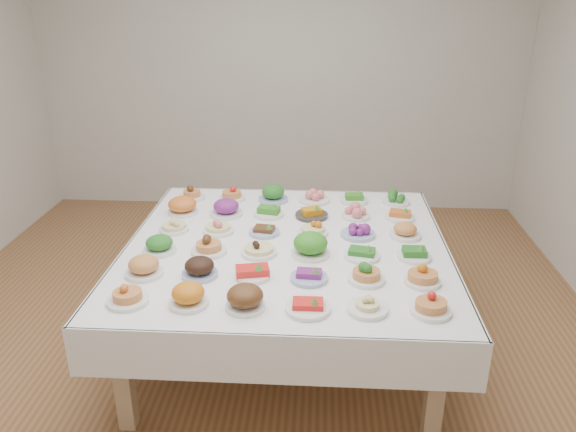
# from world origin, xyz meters

# --- Properties ---
(room_envelope) EXTENTS (5.02, 5.02, 2.81)m
(room_envelope) POSITION_xyz_m (0.00, 0.00, 1.83)
(room_envelope) COLOR #92613D
(room_envelope) RESTS_ON ground
(display_table) EXTENTS (2.03, 2.03, 0.75)m
(display_table) POSITION_xyz_m (0.24, -0.13, 0.68)
(display_table) COLOR white
(display_table) RESTS_ON ground
(dish_0) EXTENTS (0.21, 0.21, 0.11)m
(dish_0) POSITION_xyz_m (-0.53, -0.89, 0.80)
(dish_0) COLOR white
(dish_0) RESTS_ON display_table
(dish_1) EXTENTS (0.22, 0.22, 0.13)m
(dish_1) POSITION_xyz_m (-0.22, -0.89, 0.81)
(dish_1) COLOR white
(dish_1) RESTS_ON display_table
(dish_2) EXTENTS (0.22, 0.22, 0.13)m
(dish_2) POSITION_xyz_m (0.08, -0.90, 0.81)
(dish_2) COLOR white
(dish_2) RESTS_ON display_table
(dish_3) EXTENTS (0.23, 0.23, 0.09)m
(dish_3) POSITION_xyz_m (0.40, -0.90, 0.79)
(dish_3) COLOR white
(dish_3) RESTS_ON display_table
(dish_4) EXTENTS (0.21, 0.21, 0.10)m
(dish_4) POSITION_xyz_m (0.69, -0.89, 0.79)
(dish_4) COLOR white
(dish_4) RESTS_ON display_table
(dish_5) EXTENTS (0.21, 0.21, 0.12)m
(dish_5) POSITION_xyz_m (1.01, -0.89, 0.80)
(dish_5) COLOR white
(dish_5) RESTS_ON display_table
(dish_6) EXTENTS (0.25, 0.25, 0.14)m
(dish_6) POSITION_xyz_m (-0.54, -0.58, 0.82)
(dish_6) COLOR white
(dish_6) RESTS_ON display_table
(dish_7) EXTENTS (0.20, 0.20, 0.12)m
(dish_7) POSITION_xyz_m (-0.22, -0.58, 0.81)
(dish_7) COLOR #4C66B2
(dish_7) RESTS_ON display_table
(dish_8) EXTENTS (0.19, 0.19, 0.10)m
(dish_8) POSITION_xyz_m (0.08, -0.58, 0.79)
(dish_8) COLOR white
(dish_8) RESTS_ON display_table
(dish_9) EXTENTS (0.21, 0.21, 0.09)m
(dish_9) POSITION_xyz_m (0.39, -0.59, 0.79)
(dish_9) COLOR #4C66B2
(dish_9) RESTS_ON display_table
(dish_10) EXTENTS (0.20, 0.20, 0.13)m
(dish_10) POSITION_xyz_m (0.71, -0.58, 0.81)
(dish_10) COLOR white
(dish_10) RESTS_ON display_table
(dish_11) EXTENTS (0.20, 0.20, 0.12)m
(dish_11) POSITION_xyz_m (1.02, -0.59, 0.80)
(dish_11) COLOR white
(dish_11) RESTS_ON display_table
(dish_12) EXTENTS (0.20, 0.20, 0.12)m
(dish_12) POSITION_xyz_m (-0.53, -0.29, 0.81)
(dish_12) COLOR white
(dish_12) RESTS_ON display_table
(dish_13) EXTENTS (0.22, 0.21, 0.13)m
(dish_13) POSITION_xyz_m (-0.23, -0.28, 0.81)
(dish_13) COLOR white
(dish_13) RESTS_ON display_table
(dish_14) EXTENTS (0.21, 0.21, 0.13)m
(dish_14) POSITION_xyz_m (0.08, -0.28, 0.81)
(dish_14) COLOR white
(dish_14) RESTS_ON display_table
(dish_15) EXTENTS (0.25, 0.25, 0.14)m
(dish_15) POSITION_xyz_m (0.39, -0.28, 0.82)
(dish_15) COLOR white
(dish_15) RESTS_ON display_table
(dish_16) EXTENTS (0.22, 0.22, 0.10)m
(dish_16) POSITION_xyz_m (0.70, -0.29, 0.79)
(dish_16) COLOR white
(dish_16) RESTS_ON display_table
(dish_17) EXTENTS (0.20, 0.20, 0.09)m
(dish_17) POSITION_xyz_m (1.02, -0.28, 0.78)
(dish_17) COLOR white
(dish_17) RESTS_ON display_table
(dish_18) EXTENTS (0.19, 0.19, 0.10)m
(dish_18) POSITION_xyz_m (-0.52, 0.03, 0.80)
(dish_18) COLOR white
(dish_18) RESTS_ON display_table
(dish_19) EXTENTS (0.21, 0.21, 0.12)m
(dish_19) POSITION_xyz_m (-0.22, 0.03, 0.81)
(dish_19) COLOR white
(dish_19) RESTS_ON display_table
(dish_20) EXTENTS (0.20, 0.20, 0.09)m
(dish_20) POSITION_xyz_m (0.08, 0.02, 0.78)
(dish_20) COLOR #4C66B2
(dish_20) RESTS_ON display_table
(dish_21) EXTENTS (0.20, 0.20, 0.11)m
(dish_21) POSITION_xyz_m (0.40, 0.04, 0.80)
(dish_21) COLOR white
(dish_21) RESTS_ON display_table
(dish_22) EXTENTS (0.22, 0.22, 0.10)m
(dish_22) POSITION_xyz_m (0.70, 0.02, 0.79)
(dish_22) COLOR #4C66B2
(dish_22) RESTS_ON display_table
(dish_23) EXTENTS (0.20, 0.20, 0.12)m
(dish_23) POSITION_xyz_m (1.00, 0.03, 0.81)
(dish_23) COLOR white
(dish_23) RESTS_ON display_table
(dish_24) EXTENTS (0.21, 0.21, 0.13)m
(dish_24) POSITION_xyz_m (-0.54, 0.34, 0.81)
(dish_24) COLOR white
(dish_24) RESTS_ON display_table
(dish_25) EXTENTS (0.25, 0.25, 0.15)m
(dish_25) POSITION_xyz_m (-0.22, 0.33, 0.82)
(dish_25) COLOR white
(dish_25) RESTS_ON display_table
(dish_26) EXTENTS (0.21, 0.21, 0.10)m
(dish_26) POSITION_xyz_m (0.08, 0.34, 0.79)
(dish_26) COLOR white
(dish_26) RESTS_ON display_table
(dish_27) EXTENTS (0.23, 0.23, 0.10)m
(dish_27) POSITION_xyz_m (0.39, 0.33, 0.79)
(dish_27) COLOR #2F2C29
(dish_27) RESTS_ON display_table
(dish_28) EXTENTS (0.20, 0.20, 0.09)m
(dish_28) POSITION_xyz_m (0.70, 0.34, 0.79)
(dish_28) COLOR white
(dish_28) RESTS_ON display_table
(dish_29) EXTENTS (0.20, 0.20, 0.08)m
(dish_29) POSITION_xyz_m (1.01, 0.33, 0.78)
(dish_29) COLOR white
(dish_29) RESTS_ON display_table
(dish_30) EXTENTS (0.20, 0.20, 0.11)m
(dish_30) POSITION_xyz_m (-0.54, 0.64, 0.80)
(dish_30) COLOR white
(dish_30) RESTS_ON display_table
(dish_31) EXTENTS (0.20, 0.20, 0.12)m
(dish_31) POSITION_xyz_m (-0.23, 0.64, 0.80)
(dish_31) COLOR white
(dish_31) RESTS_ON display_table
(dish_32) EXTENTS (0.22, 0.22, 0.13)m
(dish_32) POSITION_xyz_m (0.09, 0.64, 0.81)
(dish_32) COLOR #4C66B2
(dish_32) RESTS_ON display_table
(dish_33) EXTENTS (0.22, 0.22, 0.10)m
(dish_33) POSITION_xyz_m (0.40, 0.64, 0.79)
(dish_33) COLOR white
(dish_33) RESTS_ON display_table
(dish_34) EXTENTS (0.21, 0.21, 0.08)m
(dish_34) POSITION_xyz_m (0.70, 0.65, 0.78)
(dish_34) COLOR white
(dish_34) RESTS_ON display_table
(dish_35) EXTENTS (0.20, 0.20, 0.09)m
(dish_35) POSITION_xyz_m (1.01, 0.64, 0.79)
(dish_35) COLOR white
(dish_35) RESTS_ON display_table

